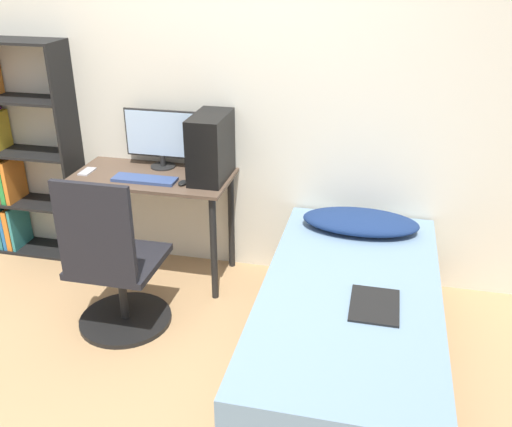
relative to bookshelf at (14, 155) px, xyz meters
name	(u,v)px	position (x,y,z in m)	size (l,w,h in m)	color
ground_plane	(137,401)	(1.47, -1.34, -0.76)	(14.00, 14.00, 0.00)	tan
wall_back	(215,92)	(1.47, 0.16, 0.49)	(8.00, 0.05, 2.50)	silver
desk	(154,193)	(1.11, -0.12, -0.14)	(1.05, 0.52, 0.74)	brown
bookshelf	(14,155)	(0.00, 0.00, 0.00)	(0.69, 0.28, 1.56)	black
office_chair	(115,275)	(1.12, -0.79, -0.38)	(0.56, 0.56, 1.01)	black
bed	(348,328)	(2.48, -0.82, -0.51)	(0.95, 1.92, 0.50)	#4C3D2D
pillow	(360,222)	(2.48, -0.12, -0.20)	(0.72, 0.36, 0.11)	navy
magazine	(375,305)	(2.61, -0.96, -0.25)	(0.24, 0.32, 0.01)	black
monitor	(161,136)	(1.12, 0.04, 0.20)	(0.51, 0.17, 0.40)	black
keyboard	(145,179)	(1.10, -0.23, 0.00)	(0.42, 0.13, 0.02)	#33477A
pc_tower	(211,147)	(1.51, -0.08, 0.20)	(0.21, 0.41, 0.42)	black
mouse	(183,183)	(1.36, -0.23, 0.00)	(0.06, 0.09, 0.02)	black
phone	(87,171)	(0.66, -0.17, -0.01)	(0.07, 0.14, 0.01)	#B7B7BC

